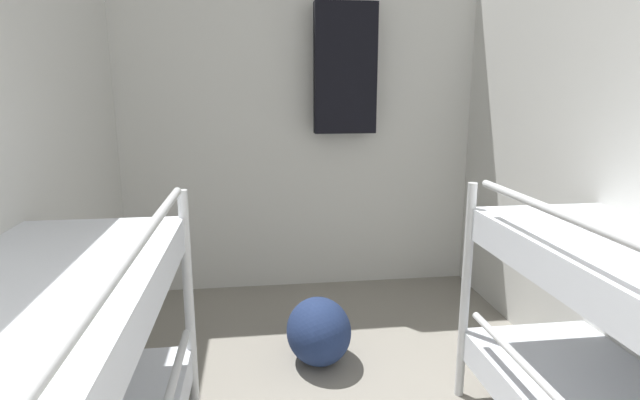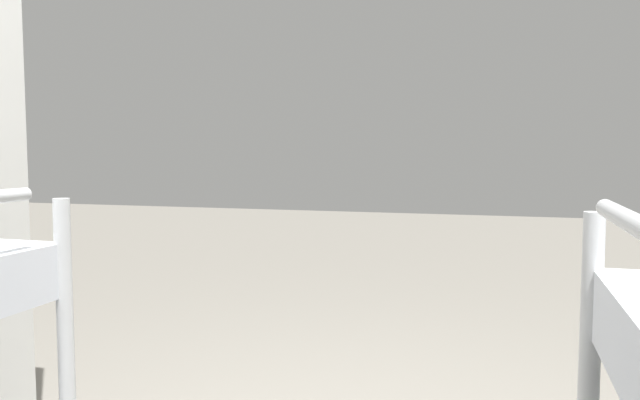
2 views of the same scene
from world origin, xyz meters
name	(u,v)px [view 1 (image 1 of 2)]	position (x,y,z in m)	size (l,w,h in m)	color
wall_back	(300,135)	(0.00, 4.07, 1.18)	(2.74, 0.06, 2.35)	silver
duffel_bag	(319,331)	(-0.01, 2.89, 0.18)	(0.36, 0.45, 0.36)	navy
hanging_coat	(345,69)	(0.31, 3.92, 1.65)	(0.44, 0.12, 0.90)	black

